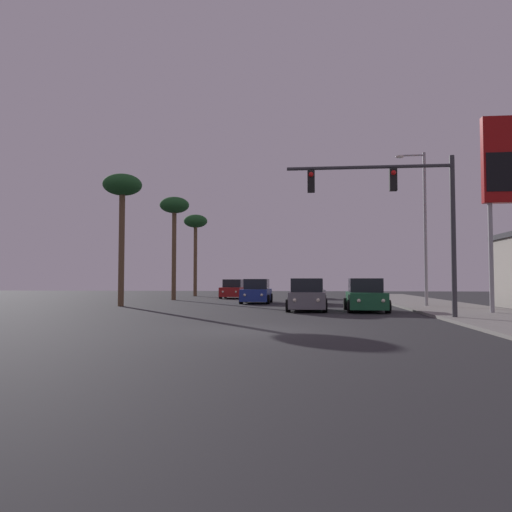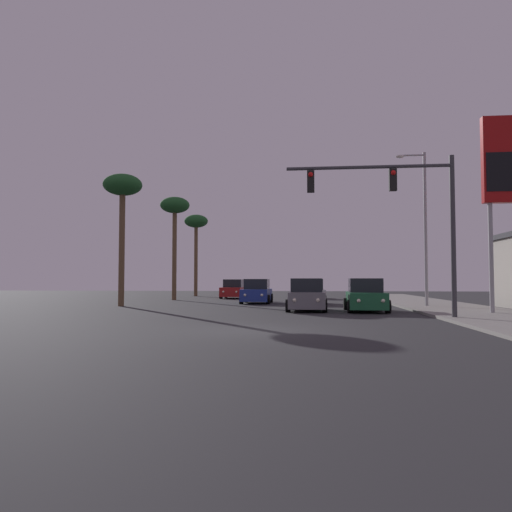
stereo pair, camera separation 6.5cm
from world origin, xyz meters
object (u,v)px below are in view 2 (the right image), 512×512
object	(u,v)px
gas_station_sign	(505,170)
palm_tree_near	(123,192)
car_green	(366,296)
car_blue	(257,292)
street_lamp	(423,220)
palm_tree_mid	(175,211)
palm_tree_far	(196,225)
car_grey	(306,296)
car_red	(234,290)
traffic_light_mast	(404,203)
car_white	(308,290)
car_silver	(310,293)

from	to	relation	value
gas_station_sign	palm_tree_near	world-z (taller)	gas_station_sign
car_green	gas_station_sign	bearing A→B (deg)	161.68
car_blue	street_lamp	xyz separation A→B (m)	(10.28, -4.63, 4.36)
palm_tree_near	palm_tree_mid	distance (m)	10.02
car_blue	car_green	distance (m)	10.80
car_green	palm_tree_far	xyz separation A→B (m)	(-14.26, 23.78, 6.44)
palm_tree_far	car_grey	bearing A→B (deg)	-64.41
palm_tree_near	palm_tree_far	xyz separation A→B (m)	(0.09, 20.00, 0.11)
car_red	traffic_light_mast	bearing A→B (deg)	114.94
traffic_light_mast	street_lamp	distance (m)	9.73
car_green	traffic_light_mast	bearing A→B (deg)	102.14
traffic_light_mast	palm_tree_far	size ratio (longest dim) A/B	0.81
car_red	palm_tree_far	distance (m)	9.75
car_red	car_white	world-z (taller)	same
car_blue	palm_tree_far	world-z (taller)	palm_tree_far
palm_tree_mid	palm_tree_near	bearing A→B (deg)	-93.39
palm_tree_near	gas_station_sign	bearing A→B (deg)	-16.31
car_red	car_grey	xyz separation A→B (m)	(6.54, -17.92, 0.00)
car_white	palm_tree_near	xyz separation A→B (m)	(-11.42, -14.93, 6.33)
car_red	palm_tree_far	world-z (taller)	palm_tree_far
car_silver	car_green	size ratio (longest dim) A/B	1.00
car_green	car_white	xyz separation A→B (m)	(-2.93, 18.71, 0.00)
car_grey	palm_tree_near	xyz separation A→B (m)	(-11.35, 3.52, 6.33)
car_green	palm_tree_mid	bearing A→B (deg)	-43.54
car_grey	street_lamp	size ratio (longest dim) A/B	0.48
car_grey	palm_tree_mid	distance (m)	18.48
car_grey	gas_station_sign	distance (m)	11.10
traffic_light_mast	car_red	bearing A→B (deg)	114.17
street_lamp	palm_tree_far	size ratio (longest dim) A/B	1.08
car_silver	street_lamp	size ratio (longest dim) A/B	0.48
car_grey	gas_station_sign	size ratio (longest dim) A/B	0.48
gas_station_sign	car_white	bearing A→B (deg)	113.36
car_white	gas_station_sign	size ratio (longest dim) A/B	0.48
palm_tree_near	palm_tree_mid	xyz separation A→B (m)	(0.59, 10.00, 0.21)
street_lamp	palm_tree_far	bearing A→B (deg)	132.45
car_silver	gas_station_sign	bearing A→B (deg)	129.74
car_blue	car_red	world-z (taller)	same
car_green	palm_tree_mid	size ratio (longest dim) A/B	0.51
palm_tree_far	car_silver	bearing A→B (deg)	-54.22
car_silver	palm_tree_mid	size ratio (longest dim) A/B	0.51
car_blue	gas_station_sign	xyz separation A→B (m)	(12.57, -10.85, 5.86)
car_red	car_silver	bearing A→B (deg)	123.95
car_green	street_lamp	distance (m)	7.05
car_red	palm_tree_mid	xyz separation A→B (m)	(-4.22, -4.40, 6.55)
car_grey	palm_tree_near	bearing A→B (deg)	-17.71
car_grey	car_silver	world-z (taller)	same
car_red	palm_tree_far	bearing A→B (deg)	-49.08
car_silver	car_white	world-z (taller)	same
car_blue	gas_station_sign	size ratio (longest dim) A/B	0.48
car_red	street_lamp	bearing A→B (deg)	134.08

